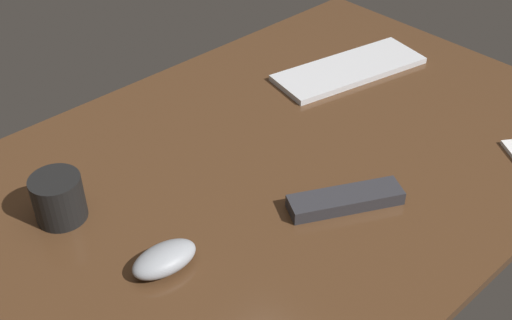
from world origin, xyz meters
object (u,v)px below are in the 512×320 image
Objects in this scene: computer_mouse at (164,259)px; tv_remote at (345,200)px; keyboard at (349,69)px; coffee_mug at (58,198)px.

tv_remote is at bearing -10.95° from computer_mouse.
tv_remote is (-35.41, -29.23, 0.54)cm from keyboard.
coffee_mug reaches higher than keyboard.
keyboard is 3.34× the size of computer_mouse.
keyboard is 69.37cm from computer_mouse.
computer_mouse is (-66.42, -19.97, 1.19)cm from keyboard.
keyboard is at bearing 67.19° from tv_remote.
coffee_mug is at bearing 168.11° from tv_remote.
keyboard is 4.20× the size of coffee_mug.
tv_remote is 47.60cm from coffee_mug.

